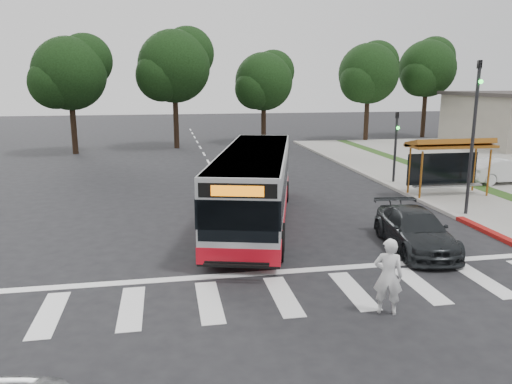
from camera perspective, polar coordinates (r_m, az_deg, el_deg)
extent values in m
plane|color=black|center=(18.38, -0.52, -5.44)|extent=(140.00, 140.00, 0.00)
cube|color=gray|center=(29.38, 18.29, 0.93)|extent=(4.00, 40.00, 0.12)
cube|color=#9E9991|center=(28.48, 14.75, 0.83)|extent=(0.30, 40.00, 0.15)
cube|color=maroon|center=(20.17, 26.77, -4.96)|extent=(0.32, 6.00, 0.15)
cube|color=silver|center=(13.80, 3.12, -11.77)|extent=(18.00, 2.60, 0.01)
cylinder|color=#925418|center=(25.11, 18.34, 1.83)|extent=(0.10, 0.10, 2.30)
cylinder|color=#925418|center=(27.01, 25.07, 2.01)|extent=(0.10, 0.10, 2.30)
cylinder|color=#925418|center=(26.15, 17.10, 2.33)|extent=(0.10, 0.10, 2.30)
cylinder|color=#925418|center=(27.98, 23.67, 2.47)|extent=(0.10, 0.10, 2.30)
cube|color=#925418|center=(26.33, 21.37, 4.95)|extent=(4.20, 1.60, 0.12)
cube|color=#925418|center=(26.35, 21.34, 5.29)|extent=(4.20, 1.32, 0.51)
cube|color=black|center=(27.01, 20.50, 2.51)|extent=(3.80, 0.06, 1.60)
cube|color=gray|center=(26.64, 21.03, 0.69)|extent=(3.60, 0.40, 0.08)
cylinder|color=black|center=(22.68, 23.51, 5.39)|extent=(0.14, 0.14, 6.50)
imported|color=black|center=(22.55, 24.14, 12.33)|extent=(0.16, 0.20, 1.00)
sphere|color=#19E533|center=(22.40, 24.32, 11.42)|extent=(0.18, 0.18, 0.18)
cylinder|color=black|center=(28.86, 15.63, 4.82)|extent=(0.14, 0.14, 4.00)
imported|color=black|center=(28.71, 15.81, 7.78)|extent=(0.16, 0.20, 1.00)
sphere|color=#19E533|center=(28.58, 15.92, 7.05)|extent=(0.18, 0.18, 0.18)
cylinder|color=black|center=(49.15, 12.51, 8.40)|extent=(0.44, 0.44, 4.40)
sphere|color=black|center=(49.04, 12.74, 13.06)|extent=(5.60, 5.60, 5.60)
sphere|color=black|center=(50.27, 13.63, 14.14)|extent=(4.20, 4.20, 4.20)
sphere|color=black|center=(48.01, 11.93, 12.28)|extent=(3.92, 3.92, 3.92)
cylinder|color=black|center=(53.99, 18.63, 8.53)|extent=(0.44, 0.44, 4.84)
sphere|color=black|center=(53.90, 18.97, 13.19)|extent=(5.60, 5.60, 5.60)
sphere|color=black|center=(55.21, 19.67, 14.26)|extent=(4.20, 4.20, 4.20)
sphere|color=black|center=(52.81, 18.33, 12.42)|extent=(3.92, 3.92, 3.92)
cylinder|color=black|center=(43.35, -9.13, 8.16)|extent=(0.44, 0.44, 4.84)
sphere|color=black|center=(43.24, -9.34, 13.98)|extent=(6.00, 6.00, 6.00)
sphere|color=black|center=(44.22, -7.81, 15.43)|extent=(4.50, 4.50, 4.50)
sphere|color=black|center=(42.46, -10.74, 12.92)|extent=(4.20, 4.20, 4.20)
cylinder|color=black|center=(46.24, 0.87, 8.05)|extent=(0.44, 0.44, 3.96)
sphere|color=black|center=(46.09, 0.89, 12.51)|extent=(5.20, 5.20, 5.20)
sphere|color=black|center=(47.08, 1.98, 13.61)|extent=(3.90, 3.90, 3.90)
sphere|color=black|center=(45.29, -0.10, 11.71)|extent=(3.64, 3.64, 3.64)
cylinder|color=black|center=(41.95, -20.12, 7.11)|extent=(0.44, 0.44, 4.40)
sphere|color=black|center=(41.81, -20.55, 12.57)|extent=(5.60, 5.60, 5.60)
sphere|color=black|center=(42.49, -18.93, 14.02)|extent=(4.20, 4.20, 4.20)
sphere|color=black|center=(41.29, -22.00, 11.49)|extent=(3.92, 3.92, 3.92)
imported|color=white|center=(12.91, 14.87, -9.28)|extent=(0.84, 0.72, 1.96)
imported|color=black|center=(18.08, 17.73, -4.15)|extent=(2.40, 4.80, 1.34)
imported|color=silver|center=(31.01, 26.42, 2.21)|extent=(4.23, 1.58, 1.38)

